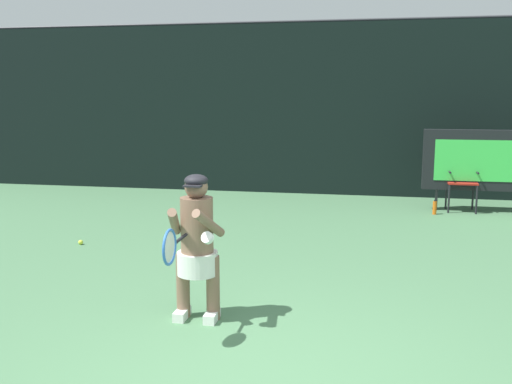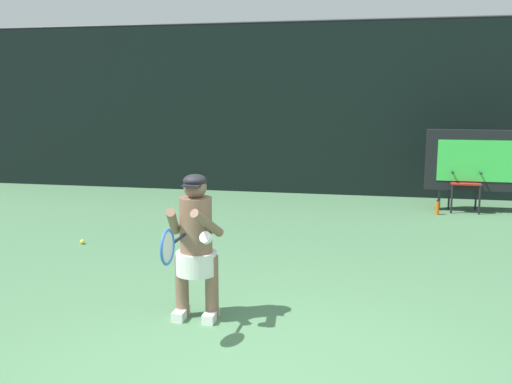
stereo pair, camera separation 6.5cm
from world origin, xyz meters
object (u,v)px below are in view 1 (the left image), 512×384
at_px(scoreboard, 486,160).
at_px(umpire_chair, 462,178).
at_px(water_bottle, 435,208).
at_px(tennis_player, 197,243).
at_px(tennis_racket, 170,246).
at_px(tennis_ball_loose, 81,242).

xyz_separation_m(scoreboard, umpire_chair, (-0.39, 0.03, -0.33)).
relative_size(water_bottle, tennis_player, 0.19).
bearing_deg(tennis_racket, tennis_ball_loose, 147.91).
xyz_separation_m(umpire_chair, tennis_player, (-3.25, -5.99, 0.13)).
distance_m(scoreboard, tennis_ball_loose, 7.16).
xyz_separation_m(water_bottle, tennis_ball_loose, (-5.22, -3.20, -0.09)).
distance_m(scoreboard, umpire_chair, 0.51).
height_order(scoreboard, tennis_racket, scoreboard).
bearing_deg(water_bottle, tennis_racket, -114.21).
distance_m(umpire_chair, water_bottle, 0.83).
distance_m(scoreboard, water_bottle, 1.28).
height_order(scoreboard, tennis_player, scoreboard).
height_order(umpire_chair, tennis_racket, umpire_chair).
distance_m(tennis_player, tennis_racket, 0.66).
relative_size(umpire_chair, water_bottle, 4.08).
distance_m(umpire_chair, tennis_ball_loose, 6.81).
relative_size(umpire_chair, tennis_racket, 1.79).
distance_m(water_bottle, tennis_racket, 6.83).
bearing_deg(umpire_chair, tennis_ball_loose, -147.48).
relative_size(scoreboard, tennis_player, 1.56).
relative_size(tennis_racket, tennis_ball_loose, 8.85).
relative_size(water_bottle, tennis_racket, 0.44).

